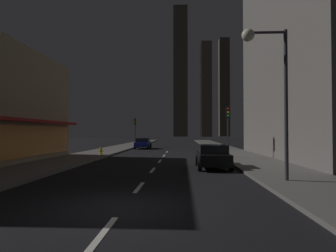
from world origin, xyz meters
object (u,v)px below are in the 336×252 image
at_px(fire_hydrant_far_left, 101,151).
at_px(traffic_light_near_right, 228,120).
at_px(street_lamp_right, 266,66).
at_px(car_parked_far, 143,143).
at_px(car_parked_near, 213,156).
at_px(traffic_light_far_left, 135,126).

height_order(fire_hydrant_far_left, traffic_light_near_right, traffic_light_near_right).
height_order(traffic_light_near_right, street_lamp_right, street_lamp_right).
bearing_deg(fire_hydrant_far_left, traffic_light_near_right, -13.44).
xyz_separation_m(car_parked_far, street_lamp_right, (8.98, -26.00, 4.33)).
xyz_separation_m(car_parked_near, fire_hydrant_far_left, (-9.50, 8.77, -0.29)).
bearing_deg(fire_hydrant_far_left, car_parked_far, 79.18).
relative_size(fire_hydrant_far_left, traffic_light_near_right, 0.16).
xyz_separation_m(fire_hydrant_far_left, traffic_light_near_right, (11.40, -2.72, 2.74)).
relative_size(traffic_light_far_left, street_lamp_right, 0.64).
distance_m(fire_hydrant_far_left, traffic_light_far_left, 17.09).
xyz_separation_m(car_parked_near, traffic_light_near_right, (1.90, 6.04, 2.45)).
height_order(car_parked_near, traffic_light_near_right, traffic_light_near_right).
distance_m(car_parked_far, traffic_light_far_left, 5.74).
bearing_deg(car_parked_far, traffic_light_far_left, 111.46).
bearing_deg(car_parked_near, fire_hydrant_far_left, 137.30).
height_order(car_parked_near, street_lamp_right, street_lamp_right).
bearing_deg(street_lamp_right, traffic_light_near_right, 89.39).
height_order(car_parked_far, traffic_light_far_left, traffic_light_far_left).
bearing_deg(car_parked_near, traffic_light_far_left, 109.55).
xyz_separation_m(traffic_light_near_right, street_lamp_right, (-0.12, -11.24, 1.87)).
relative_size(traffic_light_near_right, street_lamp_right, 0.64).
relative_size(car_parked_far, street_lamp_right, 0.64).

